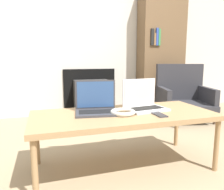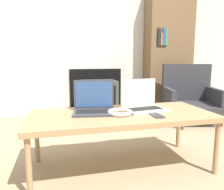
{
  "view_description": "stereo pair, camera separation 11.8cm",
  "coord_description": "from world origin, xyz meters",
  "px_view_note": "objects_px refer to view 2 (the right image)",
  "views": [
    {
      "loc": [
        -0.56,
        -1.23,
        0.82
      ],
      "look_at": [
        0.0,
        0.54,
        0.52
      ],
      "focal_mm": 35.0,
      "sensor_mm": 36.0,
      "label": 1
    },
    {
      "loc": [
        -0.44,
        -1.26,
        0.82
      ],
      "look_at": [
        0.0,
        0.54,
        0.52
      ],
      "focal_mm": 35.0,
      "sensor_mm": 36.0,
      "label": 2
    }
  ],
  "objects_px": {
    "headphones": "(120,112)",
    "armchair": "(189,94)",
    "laptop_left": "(94,105)",
    "phone": "(157,115)",
    "laptop_right": "(142,103)",
    "tv": "(98,98)"
  },
  "relations": [
    {
      "from": "laptop_right",
      "to": "phone",
      "type": "bearing_deg",
      "value": -92.19
    },
    {
      "from": "phone",
      "to": "armchair",
      "type": "relative_size",
      "value": 0.17
    },
    {
      "from": "tv",
      "to": "armchair",
      "type": "distance_m",
      "value": 1.25
    },
    {
      "from": "laptop_right",
      "to": "tv",
      "type": "height_order",
      "value": "laptop_right"
    },
    {
      "from": "headphones",
      "to": "tv",
      "type": "bearing_deg",
      "value": 85.23
    },
    {
      "from": "laptop_right",
      "to": "laptop_left",
      "type": "bearing_deg",
      "value": 171.99
    },
    {
      "from": "phone",
      "to": "headphones",
      "type": "bearing_deg",
      "value": 156.08
    },
    {
      "from": "laptop_right",
      "to": "phone",
      "type": "distance_m",
      "value": 0.22
    },
    {
      "from": "laptop_right",
      "to": "tv",
      "type": "relative_size",
      "value": 0.64
    },
    {
      "from": "headphones",
      "to": "phone",
      "type": "height_order",
      "value": "headphones"
    },
    {
      "from": "tv",
      "to": "laptop_right",
      "type": "bearing_deg",
      "value": -86.84
    },
    {
      "from": "headphones",
      "to": "laptop_left",
      "type": "bearing_deg",
      "value": 146.96
    },
    {
      "from": "headphones",
      "to": "armchair",
      "type": "bearing_deg",
      "value": 40.52
    },
    {
      "from": "laptop_left",
      "to": "armchair",
      "type": "bearing_deg",
      "value": 42.49
    },
    {
      "from": "tv",
      "to": "headphones",
      "type": "bearing_deg",
      "value": -94.77
    },
    {
      "from": "laptop_left",
      "to": "phone",
      "type": "xyz_separation_m",
      "value": [
        0.41,
        -0.22,
        -0.05
      ]
    },
    {
      "from": "armchair",
      "to": "headphones",
      "type": "bearing_deg",
      "value": -124.85
    },
    {
      "from": "laptop_left",
      "to": "tv",
      "type": "bearing_deg",
      "value": 86.88
    },
    {
      "from": "laptop_right",
      "to": "tv",
      "type": "distance_m",
      "value": 1.51
    },
    {
      "from": "laptop_left",
      "to": "armchair",
      "type": "height_order",
      "value": "armchair"
    },
    {
      "from": "laptop_left",
      "to": "armchair",
      "type": "distance_m",
      "value": 1.75
    },
    {
      "from": "headphones",
      "to": "phone",
      "type": "bearing_deg",
      "value": -23.92
    }
  ]
}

